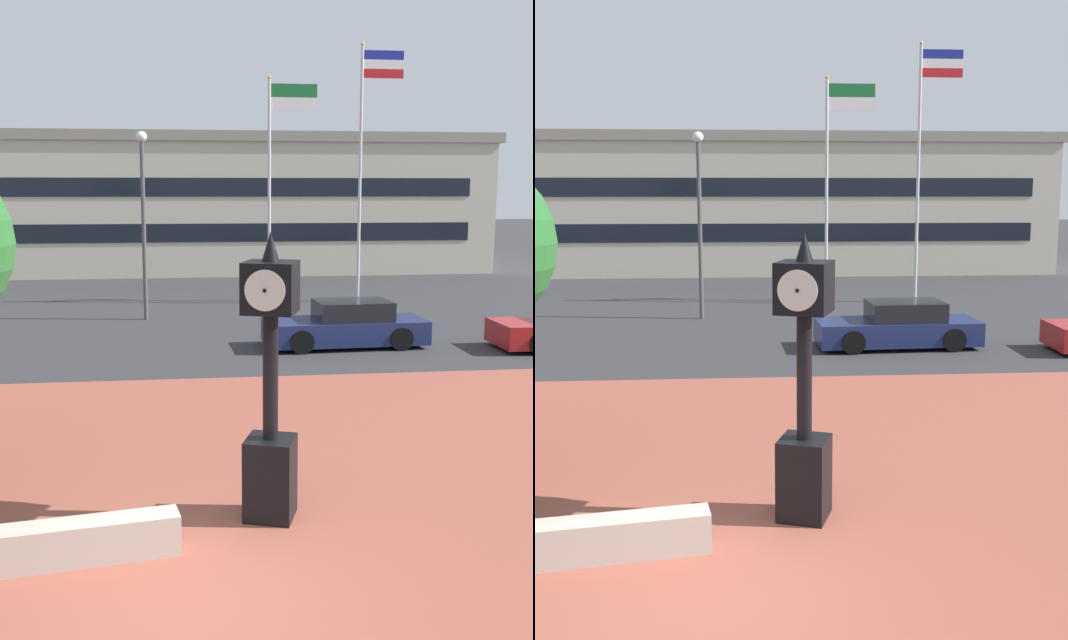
% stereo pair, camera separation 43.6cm
% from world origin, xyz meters
% --- Properties ---
extents(ground_plane, '(200.00, 200.00, 0.00)m').
position_xyz_m(ground_plane, '(0.00, 0.00, 0.00)').
color(ground_plane, '#2D2D30').
extents(plaza_brick_paving, '(44.00, 13.63, 0.01)m').
position_xyz_m(plaza_brick_paving, '(0.00, 2.81, 0.00)').
color(plaza_brick_paving, brown).
rests_on(plaza_brick_paving, ground).
extents(planter_wall, '(3.22, 0.91, 0.50)m').
position_xyz_m(planter_wall, '(-1.59, 0.85, 0.25)').
color(planter_wall, '#ADA393').
rests_on(planter_wall, ground).
extents(street_clock, '(0.83, 0.84, 3.80)m').
position_xyz_m(street_clock, '(1.21, 1.91, 1.67)').
color(street_clock, black).
rests_on(street_clock, ground).
extents(car_street_far, '(4.52, 1.97, 1.28)m').
position_xyz_m(car_street_far, '(4.70, 12.88, 0.57)').
color(car_street_far, navy).
rests_on(car_street_far, ground).
extents(flagpole_primary, '(1.86, 0.14, 8.42)m').
position_xyz_m(flagpole_primary, '(3.80, 21.25, 5.09)').
color(flagpole_primary, silver).
rests_on(flagpole_primary, ground).
extents(flagpole_secondary, '(1.65, 0.14, 9.67)m').
position_xyz_m(flagpole_secondary, '(7.21, 21.25, 5.69)').
color(flagpole_secondary, silver).
rests_on(flagpole_secondary, ground).
extents(civic_building, '(29.76, 11.85, 7.12)m').
position_xyz_m(civic_building, '(1.76, 35.96, 3.57)').
color(civic_building, beige).
rests_on(civic_building, ground).
extents(street_lamp_post, '(0.36, 0.36, 6.17)m').
position_xyz_m(street_lamp_post, '(-0.99, 18.03, 3.81)').
color(street_lamp_post, '#4C4C51').
rests_on(street_lamp_post, ground).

